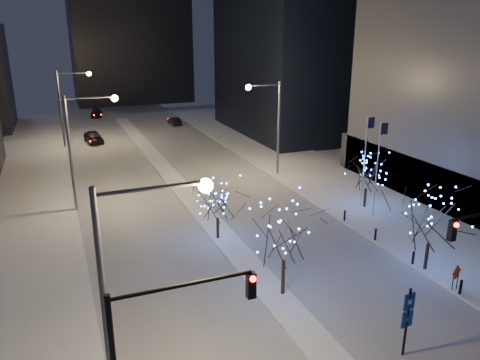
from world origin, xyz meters
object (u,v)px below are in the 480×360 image
car_mid (174,121)px  holiday_tree_median_near (285,233)px  street_lamp_w_mid (82,137)px  traffic_signal_west (159,343)px  wayfinding_sign (408,315)px  holiday_tree_median_far (217,200)px  holiday_tree_plaza_far (367,173)px  street_lamp_east (271,116)px  construction_sign (456,275)px  street_lamp_w_near (131,274)px  car_near (94,137)px  street_lamp_w_far (68,98)px  holiday_tree_plaza_near (432,217)px  car_far (96,113)px

car_mid → holiday_tree_median_near: bearing=78.3°
street_lamp_w_mid → traffic_signal_west: size_ratio=1.43×
holiday_tree_median_near → wayfinding_sign: size_ratio=1.65×
holiday_tree_median_far → holiday_tree_plaza_far: size_ratio=0.98×
holiday_tree_median_near → wayfinding_sign: holiday_tree_median_near is taller
street_lamp_w_mid → holiday_tree_median_far: (8.44, -10.25, -3.31)m
holiday_tree_median_far → wayfinding_sign: size_ratio=1.31×
street_lamp_east → holiday_tree_plaza_far: street_lamp_east is taller
holiday_tree_plaza_far → wayfinding_sign: holiday_tree_plaza_far is taller
holiday_tree_median_far → construction_sign: holiday_tree_median_far is taller
street_lamp_w_near → wayfinding_sign: 13.16m
street_lamp_w_near → car_near: bearing=86.9°
street_lamp_w_mid → construction_sign: (19.24, -22.47, -5.36)m
traffic_signal_west → car_near: (2.31, 53.12, -3.94)m
street_lamp_w_near → holiday_tree_median_near: size_ratio=1.66×
street_lamp_w_far → car_near: street_lamp_w_far is taller
street_lamp_w_far → holiday_tree_median_near: (9.44, -44.02, -2.44)m
car_near → street_lamp_w_near: bearing=-102.4°
holiday_tree_plaza_near → wayfinding_sign: bearing=-138.6°
holiday_tree_median_far → holiday_tree_plaza_far: (14.17, 1.33, 0.07)m
car_near → holiday_tree_median_far: 36.88m
wayfinding_sign → car_far: bearing=89.8°
car_near → holiday_tree_plaza_near: size_ratio=0.78×
holiday_tree_plaza_far → holiday_tree_median_near: bearing=-142.5°
holiday_tree_plaza_far → wayfinding_sign: bearing=-120.8°
street_lamp_w_mid → car_mid: (16.47, 34.59, -5.87)m
holiday_tree_median_far → holiday_tree_plaza_near: 14.59m
street_lamp_w_mid → car_mid: size_ratio=2.63×
street_lamp_east → car_far: size_ratio=2.18×
street_lamp_w_mid → construction_sign: street_lamp_w_mid is taller
holiday_tree_median_near → holiday_tree_plaza_far: size_ratio=1.23×
street_lamp_w_far → holiday_tree_plaza_far: (22.61, -33.92, -3.24)m
street_lamp_w_near → holiday_tree_plaza_near: (19.44, 5.18, -2.74)m
street_lamp_w_mid → street_lamp_w_far: 25.00m
car_mid → holiday_tree_median_far: bearing=75.7°
holiday_tree_median_near → construction_sign: size_ratio=3.68×
street_lamp_w_far → traffic_signal_west: bearing=-89.5°
car_mid → holiday_tree_plaza_far: bearing=93.8°
construction_sign → holiday_tree_plaza_near: bearing=70.1°
car_mid → street_lamp_w_mid: bearing=60.3°
street_lamp_east → holiday_tree_median_far: bearing=-128.6°
car_near → construction_sign: 51.29m
construction_sign → street_lamp_w_mid: bearing=115.0°
car_near → holiday_tree_median_near: (6.63, -45.14, 3.24)m
street_lamp_w_near → street_lamp_east: (19.02, 28.00, -0.05)m
street_lamp_east → construction_sign: street_lamp_east is taller
wayfinding_sign → street_lamp_w_far: bearing=97.9°
wayfinding_sign → construction_sign: 7.76m
car_near → holiday_tree_median_near: holiday_tree_median_near is taller
car_near → car_mid: bearing=22.5°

